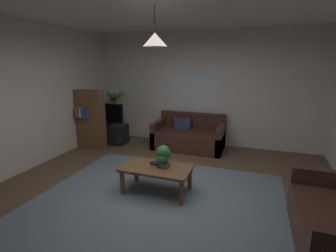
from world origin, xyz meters
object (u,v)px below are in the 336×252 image
(book_on_table_0, at_px, (155,164))
(book_on_table_1, at_px, (155,163))
(remote_on_table_0, at_px, (163,167))
(coffee_table, at_px, (157,171))
(bookshelf_corner, at_px, (90,119))
(pendant_lamp, at_px, (155,40))
(tv_stand, at_px, (110,133))
(tv, at_px, (108,114))
(potted_plant_on_table, at_px, (163,156))
(potted_palm_corner, at_px, (115,115))
(couch_under_window, at_px, (189,137))

(book_on_table_0, distance_m, book_on_table_1, 0.02)
(book_on_table_1, relative_size, remote_on_table_0, 0.85)
(coffee_table, xyz_separation_m, bookshelf_corner, (-2.30, 1.51, 0.35))
(pendant_lamp, bearing_deg, tv_stand, 136.55)
(book_on_table_0, bearing_deg, book_on_table_1, 157.09)
(pendant_lamp, bearing_deg, tv, 136.86)
(coffee_table, height_order, book_on_table_0, book_on_table_0)
(tv_stand, height_order, bookshelf_corner, bookshelf_corner)
(potted_plant_on_table, bearing_deg, bookshelf_corner, 148.63)
(book_on_table_0, xyz_separation_m, potted_palm_corner, (-2.17, 2.42, 0.19))
(tv, distance_m, bookshelf_corner, 0.52)
(tv_stand, distance_m, potted_palm_corner, 0.61)
(remote_on_table_0, xyz_separation_m, bookshelf_corner, (-2.41, 1.51, 0.27))
(tv, bearing_deg, coffee_table, -43.14)
(coffee_table, distance_m, pendant_lamp, 1.96)
(coffee_table, bearing_deg, remote_on_table_0, 0.63)
(couch_under_window, bearing_deg, remote_on_table_0, -85.41)
(tv, height_order, bookshelf_corner, bookshelf_corner)
(tv_stand, relative_size, tv, 1.06)
(potted_plant_on_table, xyz_separation_m, pendant_lamp, (-0.09, -0.05, 1.72))
(pendant_lamp, bearing_deg, remote_on_table_0, 0.63)
(potted_plant_on_table, height_order, potted_palm_corner, potted_palm_corner)
(remote_on_table_0, xyz_separation_m, tv_stand, (-2.23, 2.00, -0.19))
(couch_under_window, xyz_separation_m, coffee_table, (0.07, -2.25, 0.08))
(potted_plant_on_table, relative_size, tv, 0.40)
(tv_stand, distance_m, tv, 0.52)
(bookshelf_corner, distance_m, pendant_lamp, 3.19)
(couch_under_window, xyz_separation_m, book_on_table_1, (0.02, -2.18, 0.18))
(coffee_table, relative_size, tv_stand, 1.20)
(remote_on_table_0, bearing_deg, couch_under_window, 170.35)
(potted_palm_corner, bearing_deg, book_on_table_1, -48.22)
(coffee_table, bearing_deg, couch_under_window, 91.83)
(coffee_table, height_order, tv, tv)
(remote_on_table_0, height_order, bookshelf_corner, bookshelf_corner)
(book_on_table_1, distance_m, bookshelf_corner, 2.68)
(potted_plant_on_table, distance_m, tv, 2.95)
(couch_under_window, relative_size, bookshelf_corner, 1.17)
(potted_palm_corner, bearing_deg, bookshelf_corner, -95.38)
(book_on_table_1, relative_size, tv_stand, 0.15)
(book_on_table_1, distance_m, pendant_lamp, 1.87)
(book_on_table_1, bearing_deg, pendant_lamp, -52.86)
(coffee_table, distance_m, bookshelf_corner, 2.77)
(book_on_table_0, relative_size, remote_on_table_0, 0.83)
(pendant_lamp, bearing_deg, couch_under_window, 91.83)
(couch_under_window, relative_size, remote_on_table_0, 10.27)
(potted_plant_on_table, height_order, pendant_lamp, pendant_lamp)
(book_on_table_0, xyz_separation_m, bookshelf_corner, (-2.26, 1.44, 0.27))
(potted_plant_on_table, bearing_deg, pendant_lamp, -154.05)
(tv, bearing_deg, bookshelf_corner, -111.29)
(tv, bearing_deg, pendant_lamp, -43.14)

